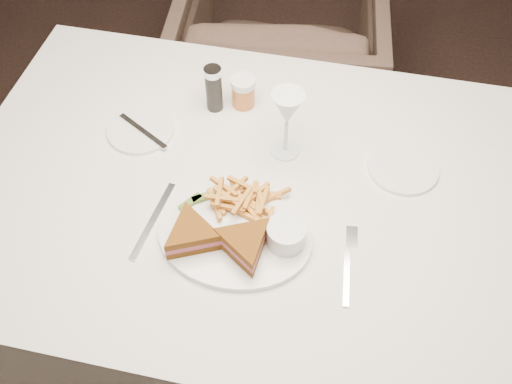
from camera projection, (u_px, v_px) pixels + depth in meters
name	position (u px, v px, depth m)	size (l,w,h in m)	color
ground	(363.00, 332.00, 1.85)	(5.00, 5.00, 0.00)	black
table	(257.00, 271.00, 1.56)	(1.36, 0.90, 0.75)	silver
chair_far	(280.00, 53.00, 2.13)	(0.71, 0.67, 0.73)	#45342A
table_setting	(245.00, 193.00, 1.20)	(0.77, 0.66, 0.18)	white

